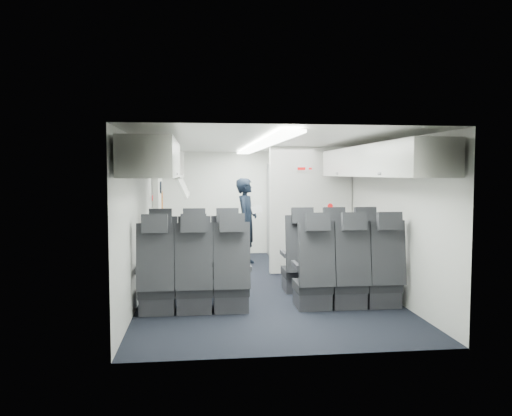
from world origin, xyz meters
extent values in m
cube|color=black|center=(0.00, 0.00, -0.01)|extent=(3.40, 6.00, 0.01)
cube|color=white|center=(0.00, 0.00, 2.15)|extent=(3.40, 6.00, 0.01)
cube|color=silver|center=(0.00, 3.00, 1.07)|extent=(3.40, 0.01, 2.15)
cube|color=silver|center=(0.00, -3.00, 1.07)|extent=(3.40, 0.01, 2.15)
cube|color=silver|center=(-1.70, 0.00, 1.07)|extent=(0.01, 6.00, 2.15)
cube|color=silver|center=(1.70, 0.00, 1.07)|extent=(0.01, 6.00, 2.15)
cube|color=white|center=(0.00, 0.00, 2.11)|extent=(0.25, 5.52, 0.03)
cube|color=black|center=(-1.42, -0.45, 0.27)|extent=(0.44, 0.46, 0.12)
cube|color=#2D2D33|center=(-1.42, -0.45, 0.11)|extent=(0.42, 0.42, 0.22)
cube|color=black|center=(-1.42, -0.67, 0.72)|extent=(0.44, 0.20, 0.80)
cube|color=black|center=(-1.42, -0.72, 1.12)|extent=(0.30, 0.12, 0.23)
cube|color=#2D2D33|center=(-1.64, -0.48, 0.55)|extent=(0.05, 0.40, 0.06)
cube|color=#2D2D33|center=(-1.20, -0.48, 0.55)|extent=(0.05, 0.40, 0.06)
cube|color=black|center=(-0.97, -0.45, 0.27)|extent=(0.44, 0.46, 0.12)
cube|color=#2D2D33|center=(-0.97, -0.45, 0.11)|extent=(0.42, 0.42, 0.22)
cube|color=black|center=(-0.97, -0.67, 0.72)|extent=(0.44, 0.20, 0.80)
cube|color=black|center=(-0.97, -0.72, 1.12)|extent=(0.30, 0.12, 0.23)
cube|color=#2D2D33|center=(-1.19, -0.48, 0.55)|extent=(0.05, 0.40, 0.06)
cube|color=#2D2D33|center=(-0.75, -0.48, 0.55)|extent=(0.05, 0.40, 0.06)
cube|color=black|center=(-0.52, -0.45, 0.27)|extent=(0.44, 0.46, 0.12)
cube|color=#2D2D33|center=(-0.52, -0.45, 0.11)|extent=(0.42, 0.42, 0.22)
cube|color=black|center=(-0.52, -0.67, 0.72)|extent=(0.44, 0.20, 0.80)
cube|color=black|center=(-0.52, -0.72, 1.12)|extent=(0.30, 0.12, 0.23)
cube|color=#2D2D33|center=(-0.74, -0.48, 0.55)|extent=(0.05, 0.40, 0.06)
cube|color=#2D2D33|center=(-0.30, -0.48, 0.55)|extent=(0.05, 0.40, 0.06)
cube|color=black|center=(0.52, -0.45, 0.27)|extent=(0.44, 0.46, 0.12)
cube|color=#2D2D33|center=(0.52, -0.45, 0.11)|extent=(0.42, 0.42, 0.22)
cube|color=black|center=(0.52, -0.67, 0.72)|extent=(0.44, 0.20, 0.80)
cube|color=black|center=(0.52, -0.72, 1.12)|extent=(0.30, 0.12, 0.23)
cube|color=#2D2D33|center=(0.30, -0.48, 0.55)|extent=(0.05, 0.40, 0.06)
cube|color=#2D2D33|center=(0.74, -0.48, 0.55)|extent=(0.05, 0.40, 0.06)
cube|color=black|center=(0.97, -0.45, 0.27)|extent=(0.44, 0.46, 0.12)
cube|color=#2D2D33|center=(0.97, -0.45, 0.11)|extent=(0.42, 0.42, 0.22)
cube|color=black|center=(0.97, -0.67, 0.72)|extent=(0.44, 0.20, 0.80)
cube|color=black|center=(0.97, -0.72, 1.12)|extent=(0.30, 0.12, 0.23)
cube|color=#2D2D33|center=(0.75, -0.48, 0.55)|extent=(0.05, 0.40, 0.06)
cube|color=#2D2D33|center=(1.19, -0.48, 0.55)|extent=(0.05, 0.40, 0.06)
cube|color=black|center=(1.42, -0.45, 0.27)|extent=(0.44, 0.46, 0.12)
cube|color=#2D2D33|center=(1.42, -0.45, 0.11)|extent=(0.42, 0.42, 0.22)
cube|color=black|center=(1.42, -0.67, 0.72)|extent=(0.44, 0.20, 0.80)
cube|color=black|center=(1.42, -0.72, 1.12)|extent=(0.30, 0.12, 0.23)
cube|color=#2D2D33|center=(1.20, -0.48, 0.55)|extent=(0.05, 0.40, 0.06)
cube|color=#2D2D33|center=(1.64, -0.48, 0.55)|extent=(0.05, 0.40, 0.06)
cube|color=black|center=(-1.42, -1.35, 0.27)|extent=(0.44, 0.46, 0.12)
cube|color=#2D2D33|center=(-1.42, -1.35, 0.11)|extent=(0.42, 0.42, 0.22)
cube|color=black|center=(-1.42, -1.57, 0.72)|extent=(0.44, 0.20, 0.80)
cube|color=black|center=(-1.42, -1.62, 1.12)|extent=(0.30, 0.12, 0.23)
cube|color=#2D2D33|center=(-1.64, -1.38, 0.55)|extent=(0.05, 0.40, 0.06)
cube|color=#2D2D33|center=(-1.20, -1.38, 0.55)|extent=(0.05, 0.40, 0.06)
cube|color=black|center=(-0.97, -1.35, 0.27)|extent=(0.44, 0.46, 0.12)
cube|color=#2D2D33|center=(-0.97, -1.35, 0.11)|extent=(0.42, 0.42, 0.22)
cube|color=black|center=(-0.97, -1.57, 0.72)|extent=(0.44, 0.20, 0.80)
cube|color=black|center=(-0.97, -1.62, 1.12)|extent=(0.30, 0.12, 0.23)
cube|color=#2D2D33|center=(-1.19, -1.38, 0.55)|extent=(0.05, 0.40, 0.06)
cube|color=#2D2D33|center=(-0.75, -1.38, 0.55)|extent=(0.05, 0.40, 0.06)
cube|color=black|center=(-0.52, -1.35, 0.27)|extent=(0.44, 0.46, 0.12)
cube|color=#2D2D33|center=(-0.52, -1.35, 0.11)|extent=(0.42, 0.42, 0.22)
cube|color=black|center=(-0.52, -1.57, 0.72)|extent=(0.44, 0.20, 0.80)
cube|color=black|center=(-0.52, -1.62, 1.12)|extent=(0.30, 0.12, 0.23)
cube|color=#2D2D33|center=(-0.74, -1.38, 0.55)|extent=(0.05, 0.40, 0.06)
cube|color=#2D2D33|center=(-0.30, -1.38, 0.55)|extent=(0.05, 0.40, 0.06)
cube|color=black|center=(0.52, -1.35, 0.27)|extent=(0.44, 0.46, 0.12)
cube|color=#2D2D33|center=(0.52, -1.35, 0.11)|extent=(0.42, 0.42, 0.22)
cube|color=black|center=(0.52, -1.57, 0.72)|extent=(0.44, 0.20, 0.80)
cube|color=black|center=(0.52, -1.62, 1.12)|extent=(0.30, 0.12, 0.23)
cube|color=#2D2D33|center=(0.30, -1.38, 0.55)|extent=(0.05, 0.40, 0.06)
cube|color=#2D2D33|center=(0.74, -1.38, 0.55)|extent=(0.05, 0.40, 0.06)
cube|color=black|center=(0.97, -1.35, 0.27)|extent=(0.44, 0.46, 0.12)
cube|color=#2D2D33|center=(0.97, -1.35, 0.11)|extent=(0.42, 0.42, 0.22)
cube|color=black|center=(0.97, -1.57, 0.72)|extent=(0.44, 0.20, 0.80)
cube|color=black|center=(0.97, -1.62, 1.12)|extent=(0.30, 0.12, 0.23)
cube|color=#2D2D33|center=(0.75, -1.38, 0.55)|extent=(0.05, 0.40, 0.06)
cube|color=#2D2D33|center=(1.19, -1.38, 0.55)|extent=(0.05, 0.40, 0.06)
cube|color=black|center=(1.42, -1.35, 0.27)|extent=(0.44, 0.46, 0.12)
cube|color=#2D2D33|center=(1.42, -1.35, 0.11)|extent=(0.42, 0.42, 0.22)
cube|color=black|center=(1.42, -1.57, 0.72)|extent=(0.44, 0.20, 0.80)
cube|color=black|center=(1.42, -1.62, 1.12)|extent=(0.30, 0.12, 0.23)
cube|color=#2D2D33|center=(1.20, -1.38, 0.55)|extent=(0.05, 0.40, 0.06)
cube|color=#2D2D33|center=(1.64, -1.38, 0.55)|extent=(0.05, 0.40, 0.06)
cube|color=silver|center=(-1.40, -2.00, 1.86)|extent=(0.52, 1.80, 0.40)
cylinder|color=slate|center=(-1.15, -2.00, 1.70)|extent=(0.04, 0.10, 0.04)
cube|color=#9E9E93|center=(-1.40, -0.25, 1.66)|extent=(0.52, 1.70, 0.04)
cube|color=silver|center=(-1.66, -0.25, 1.86)|extent=(0.06, 1.70, 0.44)
cube|color=silver|center=(-1.40, -1.08, 1.86)|extent=(0.52, 0.04, 0.40)
cube|color=silver|center=(-1.40, 0.58, 1.86)|extent=(0.52, 0.04, 0.40)
cube|color=silver|center=(-1.15, -0.25, 1.55)|extent=(0.21, 1.61, 0.38)
cube|color=silver|center=(1.40, -2.00, 1.86)|extent=(0.52, 1.80, 0.40)
cylinder|color=slate|center=(1.15, -2.00, 1.70)|extent=(0.04, 0.10, 0.04)
cube|color=silver|center=(1.40, -0.25, 1.86)|extent=(0.52, 1.70, 0.40)
cylinder|color=slate|center=(1.15, -0.25, 1.70)|extent=(0.04, 0.10, 0.04)
cube|color=silver|center=(0.98, 0.80, 1.07)|extent=(1.40, 0.12, 2.13)
cube|color=white|center=(0.85, 0.73, 1.78)|extent=(0.24, 0.01, 0.10)
cube|color=red|center=(0.80, 0.72, 1.78)|extent=(0.13, 0.01, 0.04)
cube|color=red|center=(0.95, 0.72, 1.78)|extent=(0.05, 0.01, 0.03)
cylinder|color=white|center=(1.30, 0.73, 1.15)|extent=(0.11, 0.01, 0.11)
cylinder|color=red|center=(1.30, 0.72, 1.15)|extent=(0.09, 0.01, 0.09)
cube|color=#939399|center=(0.95, 2.72, 0.95)|extent=(0.85, 0.50, 1.90)
cube|color=#3F3F42|center=(0.95, 2.46, 0.50)|extent=(0.80, 0.01, 0.02)
cube|color=#3F3F42|center=(0.95, 2.46, 1.00)|extent=(0.80, 0.01, 0.02)
cube|color=#3F3F42|center=(0.95, 2.46, 1.50)|extent=(0.80, 0.01, 0.02)
cube|color=silver|center=(-1.64, 1.55, 0.95)|extent=(0.10, 0.92, 1.86)
cylinder|color=black|center=(-1.58, 1.55, 1.45)|extent=(0.03, 0.22, 0.22)
cube|color=gold|center=(-1.58, 1.85, 1.00)|extent=(0.02, 0.10, 0.75)
cylinder|color=white|center=(-1.67, 0.80, 1.30)|extent=(0.01, 0.11, 0.11)
cylinder|color=red|center=(-1.66, 0.80, 1.30)|extent=(0.01, 0.09, 0.09)
imported|color=black|center=(-0.03, 1.73, 0.81)|extent=(0.55, 0.68, 1.61)
cube|color=black|center=(-1.45, -0.43, 1.79)|extent=(0.44, 0.35, 0.24)
cube|color=white|center=(0.16, 1.68, 1.04)|extent=(0.19, 0.03, 0.14)
camera|label=1|loc=(-0.91, -7.48, 1.71)|focal=35.00mm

